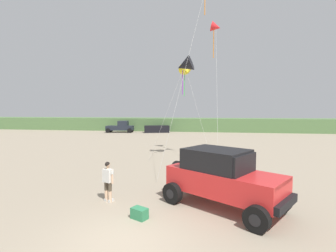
% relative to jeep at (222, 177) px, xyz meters
% --- Properties ---
extents(ground_plane, '(220.00, 220.00, 0.00)m').
position_rel_jeep_xyz_m(ground_plane, '(-2.93, -3.04, -1.20)').
color(ground_plane, gray).
extents(dune_ridge, '(90.00, 6.08, 2.33)m').
position_rel_jeep_xyz_m(dune_ridge, '(-4.90, 36.47, -0.03)').
color(dune_ridge, '#567A47').
rests_on(dune_ridge, ground_plane).
extents(jeep, '(4.94, 4.37, 2.26)m').
position_rel_jeep_xyz_m(jeep, '(0.00, 0.00, 0.00)').
color(jeep, red).
rests_on(jeep, ground_plane).
extents(person_watching, '(0.58, 0.42, 1.67)m').
position_rel_jeep_xyz_m(person_watching, '(-4.63, -0.15, -0.26)').
color(person_watching, '#DBB28E').
rests_on(person_watching, ground_plane).
extents(cooler_box, '(0.66, 0.57, 0.38)m').
position_rel_jeep_xyz_m(cooler_box, '(-2.90, -1.52, -1.01)').
color(cooler_box, '#2D7F51').
rests_on(cooler_box, ground_plane).
extents(distant_pickup, '(4.81, 2.92, 1.98)m').
position_rel_jeep_xyz_m(distant_pickup, '(-15.43, 30.81, -0.26)').
color(distant_pickup, '#1E232D').
rests_on(distant_pickup, ground_plane).
extents(distant_sedan, '(4.51, 2.84, 1.20)m').
position_rel_jeep_xyz_m(distant_sedan, '(-9.24, 31.48, -0.60)').
color(distant_sedan, black).
rests_on(distant_sedan, ground_plane).
extents(kite_orange_streamer, '(3.12, 3.45, 8.08)m').
position_rel_jeep_xyz_m(kite_orange_streamer, '(-2.51, 12.19, 6.07)').
color(kite_orange_streamer, yellow).
rests_on(kite_orange_streamer, ground_plane).
extents(kite_red_delta, '(3.34, 1.79, 7.96)m').
position_rel_jeep_xyz_m(kite_red_delta, '(-2.36, 9.18, 5.97)').
color(kite_red_delta, black).
rests_on(kite_red_delta, ground_plane).
extents(kite_purple_stunt, '(0.85, 5.98, 10.25)m').
position_rel_jeep_xyz_m(kite_purple_stunt, '(-0.08, 8.79, 8.52)').
color(kite_purple_stunt, red).
rests_on(kite_purple_stunt, ground_plane).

